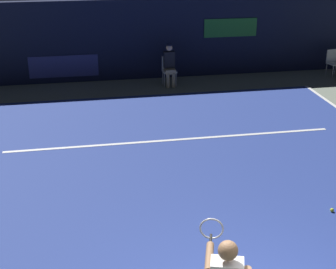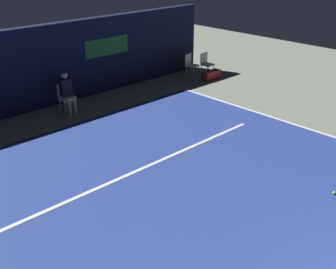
# 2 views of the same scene
# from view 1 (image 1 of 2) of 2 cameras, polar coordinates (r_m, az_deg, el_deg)

# --- Properties ---
(ground_plane) EXTENTS (29.75, 29.75, 0.00)m
(ground_plane) POSITION_cam_1_polar(r_m,az_deg,el_deg) (10.44, 2.42, -4.75)
(ground_plane) COLOR gray
(court_surface) EXTENTS (10.08, 10.69, 0.01)m
(court_surface) POSITION_cam_1_polar(r_m,az_deg,el_deg) (10.43, 2.42, -4.72)
(court_surface) COLOR navy
(court_surface) RESTS_ON ground
(line_service) EXTENTS (7.86, 0.10, 0.01)m
(line_service) POSITION_cam_1_polar(r_m,az_deg,el_deg) (12.08, 0.51, -0.63)
(line_service) COLOR white
(line_service) RESTS_ON court_surface
(back_wall) EXTENTS (14.71, 0.33, 2.60)m
(back_wall) POSITION_cam_1_polar(r_m,az_deg,el_deg) (16.79, -2.97, 10.71)
(back_wall) COLOR #141933
(back_wall) RESTS_ON ground
(line_judge_on_chair) EXTENTS (0.44, 0.53, 1.32)m
(line_judge_on_chair) POSITION_cam_1_polar(r_m,az_deg,el_deg) (16.05, 0.17, 7.92)
(line_judge_on_chair) COLOR white
(line_judge_on_chair) RESTS_ON ground
(courtside_chair_near) EXTENTS (0.51, 0.49, 0.88)m
(courtside_chair_near) POSITION_cam_1_polar(r_m,az_deg,el_deg) (18.05, 18.22, 7.88)
(courtside_chair_near) COLOR white
(courtside_chair_near) RESTS_ON ground
(tennis_ball) EXTENTS (0.07, 0.07, 0.07)m
(tennis_ball) POSITION_cam_1_polar(r_m,az_deg,el_deg) (9.66, 18.05, -8.11)
(tennis_ball) COLOR #CCE033
(tennis_ball) RESTS_ON court_surface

